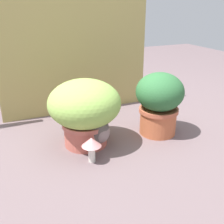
{
  "coord_description": "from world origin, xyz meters",
  "views": [
    {
      "loc": [
        -0.5,
        -1.33,
        0.78
      ],
      "look_at": [
        0.1,
        0.02,
        0.18
      ],
      "focal_mm": 44.5,
      "sensor_mm": 36.0,
      "label": 1
    }
  ],
  "objects_px": {
    "mushroom_ornament_pink": "(91,144)",
    "cat": "(91,126)",
    "leafy_planter": "(159,101)",
    "grass_planter": "(85,109)"
  },
  "relations": [
    {
      "from": "leafy_planter",
      "to": "grass_planter",
      "type": "bearing_deg",
      "value": 174.39
    },
    {
      "from": "grass_planter",
      "to": "cat",
      "type": "height_order",
      "value": "grass_planter"
    },
    {
      "from": "leafy_planter",
      "to": "cat",
      "type": "distance_m",
      "value": 0.44
    },
    {
      "from": "mushroom_ornament_pink",
      "to": "grass_planter",
      "type": "bearing_deg",
      "value": 80.07
    },
    {
      "from": "grass_planter",
      "to": "leafy_planter",
      "type": "relative_size",
      "value": 1.05
    },
    {
      "from": "grass_planter",
      "to": "cat",
      "type": "bearing_deg",
      "value": -50.04
    },
    {
      "from": "cat",
      "to": "mushroom_ornament_pink",
      "type": "height_order",
      "value": "cat"
    },
    {
      "from": "grass_planter",
      "to": "leafy_planter",
      "type": "height_order",
      "value": "leafy_planter"
    },
    {
      "from": "leafy_planter",
      "to": "mushroom_ornament_pink",
      "type": "distance_m",
      "value": 0.52
    },
    {
      "from": "mushroom_ornament_pink",
      "to": "cat",
      "type": "bearing_deg",
      "value": 70.91
    }
  ]
}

